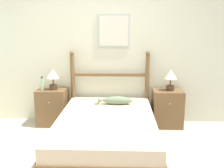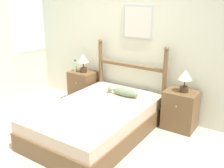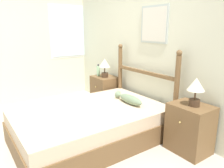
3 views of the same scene
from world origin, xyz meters
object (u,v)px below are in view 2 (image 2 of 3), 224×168
object	(u,v)px
nightstand_right	(180,110)
fish_pillow	(124,92)
table_lamp_right	(185,77)
bottle	(75,66)
table_lamp_left	(83,60)
bed	(97,120)
nightstand_left	(83,87)

from	to	relation	value
nightstand_right	fish_pillow	xyz separation A→B (m)	(-0.88, -0.28, 0.21)
nightstand_right	table_lamp_right	bearing A→B (deg)	-3.36
table_lamp_right	bottle	size ratio (longest dim) A/B	1.50
nightstand_right	table_lamp_left	size ratio (longest dim) A/B	1.79
fish_pillow	bed	bearing A→B (deg)	-100.54
nightstand_right	bottle	size ratio (longest dim) A/B	2.68
bed	table_lamp_left	world-z (taller)	table_lamp_left
table_lamp_right	nightstand_left	bearing A→B (deg)	179.95
table_lamp_left	nightstand_left	bearing A→B (deg)	149.22
fish_pillow	table_lamp_right	bearing A→B (deg)	17.22
nightstand_left	nightstand_right	distance (m)	1.98
fish_pillow	table_lamp_left	bearing A→B (deg)	166.19
fish_pillow	nightstand_left	bearing A→B (deg)	165.55
nightstand_left	nightstand_right	bearing A→B (deg)	0.00
bed	nightstand_left	distance (m)	1.33
table_lamp_left	bed	bearing A→B (deg)	-42.00
table_lamp_right	bottle	bearing A→B (deg)	-178.54
bottle	bed	bearing A→B (deg)	-36.09
table_lamp_right	nightstand_right	bearing A→B (deg)	176.64
bed	fish_pillow	xyz separation A→B (m)	(0.11, 0.60, 0.30)
bed	table_lamp_right	size ratio (longest dim) A/B	5.88
bed	table_lamp_right	world-z (taller)	table_lamp_right
bed	nightstand_left	bearing A→B (deg)	138.37
nightstand_right	bottle	world-z (taller)	bottle
nightstand_left	table_lamp_left	size ratio (longest dim) A/B	1.79
table_lamp_left	fish_pillow	distance (m)	1.15
nightstand_left	bottle	distance (m)	0.45
nightstand_left	fish_pillow	bearing A→B (deg)	-14.45
bed	nightstand_left	xyz separation A→B (m)	(-0.99, 0.88, 0.09)
table_lamp_right	fish_pillow	world-z (taller)	table_lamp_right
bed	table_lamp_right	distance (m)	1.49
bottle	table_lamp_left	bearing A→B (deg)	11.07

